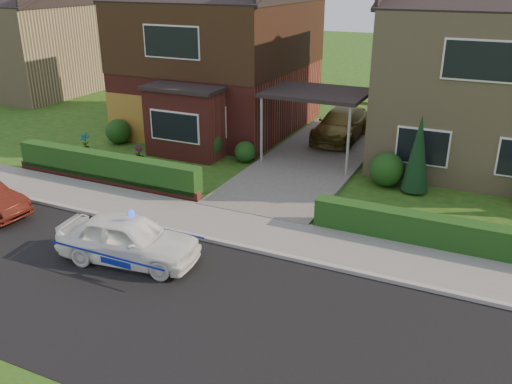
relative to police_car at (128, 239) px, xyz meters
The scene contains 23 objects.
ground 2.13m from the police_car, 37.32° to the right, with size 120.00×120.00×0.00m, color #1F4913.
road 2.13m from the police_car, 37.32° to the right, with size 60.00×6.00×0.02m, color black.
kerb 2.50m from the police_car, 48.25° to the left, with size 60.00×0.16×0.12m, color #9E9993.
sidewalk 3.34m from the police_car, 60.52° to the left, with size 60.00×2.00×0.10m, color slate.
driveway 9.92m from the police_car, 80.58° to the left, with size 3.80×12.00×0.12m, color #666059.
house_left 13.71m from the police_car, 108.19° to the left, with size 7.50×9.53×7.25m.
house_right 15.07m from the police_car, 59.82° to the left, with size 7.50×8.06×7.25m.
carport_link 10.06m from the police_car, 80.54° to the left, with size 3.80×3.00×2.77m.
garage_door 10.97m from the police_car, 127.22° to the left, with size 2.20×0.10×2.10m, color #8F5C1F.
dwarf_wall 5.85m from the police_car, 135.80° to the left, with size 7.70×0.25×0.36m, color maroon.
hedge_left 5.97m from the police_car, 134.76° to the left, with size 7.50×0.55×0.90m, color #1A3B12.
hedge_right 8.51m from the police_car, 29.01° to the left, with size 7.50×0.55×0.80m, color #1A3B12.
shrub_left_far 10.75m from the police_car, 129.78° to the left, with size 1.08×1.08×1.08m, color #1A3B12.
shrub_left_mid 8.41m from the police_car, 106.44° to the left, with size 1.32×1.32×1.32m, color #1A3B12.
shrub_left_near 8.40m from the police_car, 95.33° to the left, with size 0.84×0.84×0.84m, color #1A3B12.
shrub_right_near 9.48m from the police_car, 59.45° to the left, with size 1.20×1.20×1.20m, color #1A3B12.
conifer_a 9.89m from the police_car, 53.85° to the left, with size 0.90×0.90×2.60m, color black.
neighbour_left 23.66m from the police_car, 141.22° to the left, with size 6.50×7.00×5.20m, color tan.
police_car is the anchor object (origin of this frame).
driveway_car 12.83m from the police_car, 82.04° to the left, with size 1.78×4.37×1.27m, color brown.
potted_plant_a 9.81m from the police_car, 137.74° to the left, with size 0.44×0.30×0.84m, color gray.
potted_plant_b 8.24m from the police_car, 144.63° to the left, with size 0.30×0.37×0.67m, color gray.
potted_plant_c 7.73m from the police_car, 124.70° to the left, with size 0.40×0.40×0.72m, color gray.
Camera 1 is at (6.58, -8.57, 6.98)m, focal length 38.00 mm.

